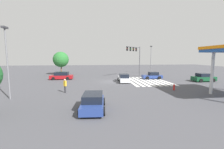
{
  "coord_description": "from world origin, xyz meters",
  "views": [
    {
      "loc": [
        -27.72,
        3.39,
        4.61
      ],
      "look_at": [
        0.0,
        0.0,
        1.36
      ],
      "focal_mm": 24.0,
      "sensor_mm": 36.0,
      "label": 1
    }
  ],
  "objects_px": {
    "car_2": "(152,76)",
    "fire_hydrant": "(174,87)",
    "traffic_signal_mast": "(135,54)",
    "tree_corner_b": "(61,59)",
    "car_1": "(124,78)",
    "car_3": "(93,102)",
    "pedestrian": "(65,85)",
    "street_light_pole_a": "(151,57)",
    "street_light_pole_b": "(7,56)",
    "car_0": "(62,76)",
    "car_4": "(203,78)"
  },
  "relations": [
    {
      "from": "tree_corner_b",
      "to": "car_2",
      "type": "bearing_deg",
      "value": -115.28
    },
    {
      "from": "car_2",
      "to": "street_light_pole_b",
      "type": "relative_size",
      "value": 0.54
    },
    {
      "from": "tree_corner_b",
      "to": "car_3",
      "type": "bearing_deg",
      "value": -163.1
    },
    {
      "from": "car_3",
      "to": "pedestrian",
      "type": "height_order",
      "value": "pedestrian"
    },
    {
      "from": "street_light_pole_b",
      "to": "tree_corner_b",
      "type": "bearing_deg",
      "value": -2.01
    },
    {
      "from": "pedestrian",
      "to": "tree_corner_b",
      "type": "xyz_separation_m",
      "value": [
        20.47,
        4.69,
        2.98
      ]
    },
    {
      "from": "tree_corner_b",
      "to": "pedestrian",
      "type": "bearing_deg",
      "value": -167.1
    },
    {
      "from": "car_3",
      "to": "pedestrian",
      "type": "xyz_separation_m",
      "value": [
        6.84,
        3.61,
        0.31
      ]
    },
    {
      "from": "car_1",
      "to": "street_light_pole_b",
      "type": "height_order",
      "value": "street_light_pole_b"
    },
    {
      "from": "street_light_pole_a",
      "to": "pedestrian",
      "type": "bearing_deg",
      "value": 136.29
    },
    {
      "from": "traffic_signal_mast",
      "to": "fire_hydrant",
      "type": "height_order",
      "value": "traffic_signal_mast"
    },
    {
      "from": "car_2",
      "to": "pedestrian",
      "type": "bearing_deg",
      "value": 35.54
    },
    {
      "from": "car_4",
      "to": "street_light_pole_a",
      "type": "bearing_deg",
      "value": 106.68
    },
    {
      "from": "traffic_signal_mast",
      "to": "pedestrian",
      "type": "xyz_separation_m",
      "value": [
        -14.23,
        13.28,
        -4.32
      ]
    },
    {
      "from": "car_4",
      "to": "pedestrian",
      "type": "relative_size",
      "value": 2.34
    },
    {
      "from": "street_light_pole_b",
      "to": "fire_hydrant",
      "type": "bearing_deg",
      "value": -84.22
    },
    {
      "from": "car_3",
      "to": "tree_corner_b",
      "type": "xyz_separation_m",
      "value": [
        27.3,
        8.3,
        3.3
      ]
    },
    {
      "from": "car_1",
      "to": "tree_corner_b",
      "type": "xyz_separation_m",
      "value": [
        12.92,
        13.95,
        3.31
      ]
    },
    {
      "from": "traffic_signal_mast",
      "to": "car_2",
      "type": "bearing_deg",
      "value": 83.16
    },
    {
      "from": "traffic_signal_mast",
      "to": "tree_corner_b",
      "type": "distance_m",
      "value": 19.07
    },
    {
      "from": "street_light_pole_b",
      "to": "car_0",
      "type": "bearing_deg",
      "value": -9.86
    },
    {
      "from": "car_0",
      "to": "car_4",
      "type": "height_order",
      "value": "car_4"
    },
    {
      "from": "car_2",
      "to": "street_light_pole_a",
      "type": "bearing_deg",
      "value": -107.09
    },
    {
      "from": "car_3",
      "to": "street_light_pole_a",
      "type": "height_order",
      "value": "street_light_pole_a"
    },
    {
      "from": "car_2",
      "to": "fire_hydrant",
      "type": "bearing_deg",
      "value": 85.57
    },
    {
      "from": "traffic_signal_mast",
      "to": "tree_corner_b",
      "type": "relative_size",
      "value": 1.18
    },
    {
      "from": "car_2",
      "to": "street_light_pole_a",
      "type": "xyz_separation_m",
      "value": [
        9.74,
        -3.38,
        3.96
      ]
    },
    {
      "from": "car_0",
      "to": "car_4",
      "type": "xyz_separation_m",
      "value": [
        -6.12,
        -27.32,
        -0.02
      ]
    },
    {
      "from": "car_0",
      "to": "car_2",
      "type": "height_order",
      "value": "car_0"
    },
    {
      "from": "street_light_pole_a",
      "to": "car_2",
      "type": "bearing_deg",
      "value": 160.85
    },
    {
      "from": "pedestrian",
      "to": "street_light_pole_b",
      "type": "height_order",
      "value": "street_light_pole_b"
    },
    {
      "from": "traffic_signal_mast",
      "to": "tree_corner_b",
      "type": "bearing_deg",
      "value": -64.13
    },
    {
      "from": "street_light_pole_a",
      "to": "street_light_pole_b",
      "type": "height_order",
      "value": "street_light_pole_b"
    },
    {
      "from": "car_1",
      "to": "tree_corner_b",
      "type": "height_order",
      "value": "tree_corner_b"
    },
    {
      "from": "street_light_pole_b",
      "to": "car_1",
      "type": "bearing_deg",
      "value": -56.21
    },
    {
      "from": "car_3",
      "to": "street_light_pole_b",
      "type": "relative_size",
      "value": 0.56
    },
    {
      "from": "car_1",
      "to": "car_3",
      "type": "xyz_separation_m",
      "value": [
        -14.39,
        5.65,
        0.01
      ]
    },
    {
      "from": "car_0",
      "to": "car_2",
      "type": "xyz_separation_m",
      "value": [
        -1.61,
        -19.06,
        -0.07
      ]
    },
    {
      "from": "car_1",
      "to": "pedestrian",
      "type": "height_order",
      "value": "pedestrian"
    },
    {
      "from": "car_3",
      "to": "car_2",
      "type": "bearing_deg",
      "value": 148.44
    },
    {
      "from": "car_2",
      "to": "car_1",
      "type": "bearing_deg",
      "value": 26.41
    },
    {
      "from": "street_light_pole_a",
      "to": "street_light_pole_b",
      "type": "xyz_separation_m",
      "value": [
        -22.7,
        24.97,
        0.06
      ]
    },
    {
      "from": "car_3",
      "to": "car_0",
      "type": "bearing_deg",
      "value": -157.04
    },
    {
      "from": "car_4",
      "to": "street_light_pole_b",
      "type": "xyz_separation_m",
      "value": [
        -8.46,
        29.85,
        3.97
      ]
    },
    {
      "from": "tree_corner_b",
      "to": "fire_hydrant",
      "type": "height_order",
      "value": "tree_corner_b"
    },
    {
      "from": "traffic_signal_mast",
      "to": "car_3",
      "type": "distance_m",
      "value": 23.65
    },
    {
      "from": "car_4",
      "to": "car_1",
      "type": "bearing_deg",
      "value": 172.43
    },
    {
      "from": "car_1",
      "to": "tree_corner_b",
      "type": "bearing_deg",
      "value": 51.31
    },
    {
      "from": "car_2",
      "to": "tree_corner_b",
      "type": "xyz_separation_m",
      "value": [
        9.82,
        20.79,
        3.33
      ]
    },
    {
      "from": "car_1",
      "to": "car_0",
      "type": "bearing_deg",
      "value": 73.03
    }
  ]
}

